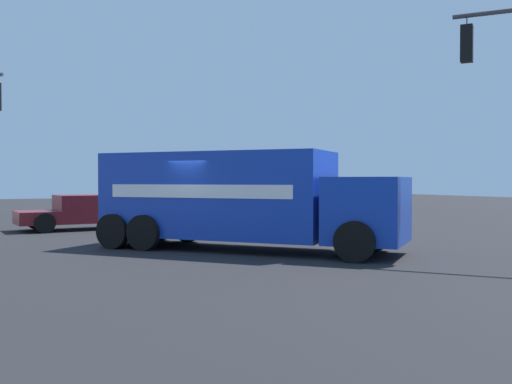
% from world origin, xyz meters
% --- Properties ---
extents(ground_plane, '(100.00, 100.00, 0.00)m').
position_xyz_m(ground_plane, '(0.00, 0.00, 0.00)').
color(ground_plane, black).
extents(delivery_truck, '(8.12, 7.54, 2.75)m').
position_xyz_m(delivery_truck, '(-0.78, -0.74, 1.45)').
color(delivery_truck, '#1438AD').
rests_on(delivery_truck, ground).
extents(pickup_maroon, '(2.54, 5.33, 1.38)m').
position_xyz_m(pickup_maroon, '(8.08, 2.12, 0.73)').
color(pickup_maroon, maroon).
rests_on(pickup_maroon, ground).
extents(sedan_black, '(2.23, 4.39, 1.31)m').
position_xyz_m(sedan_black, '(9.65, -6.23, 0.63)').
color(sedan_black, black).
rests_on(sedan_black, ground).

